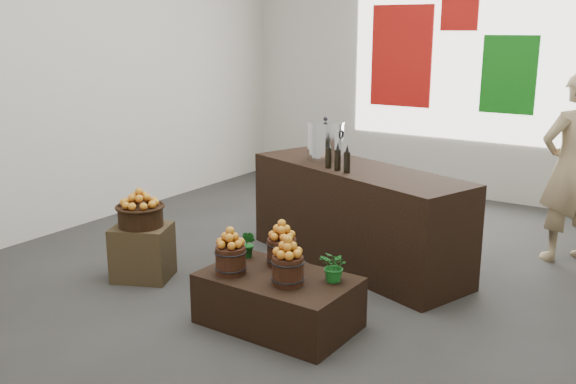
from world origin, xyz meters
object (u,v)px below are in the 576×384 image
Objects in this scene: display_table at (278,300)px; crate at (143,252)px; wicker_basket at (141,216)px; stock_pot_left at (325,142)px; counter at (357,216)px; shopper at (573,168)px.

crate is at bearing 177.24° from display_table.
display_table is at bearing -4.21° from wicker_basket.
counter is at bearing -19.21° from stock_pot_left.
wicker_basket reaches higher than crate.
wicker_basket is 0.17× the size of counter.
crate is 2.11m from stock_pot_left.
wicker_basket is at bearing -116.53° from counter.
crate is 1.39× the size of stock_pot_left.
wicker_basket is 1.99m from stock_pot_left.
crate is 1.25× the size of wicker_basket.
shopper is (2.18, 1.09, -0.21)m from stock_pot_left.
display_table is 1.60m from counter.
wicker_basket is 0.22× the size of shopper.
wicker_basket is 1.11× the size of stock_pot_left.
counter reaches higher than display_table.
shopper is (1.60, 2.82, 0.75)m from display_table.
shopper is (3.20, 2.70, 0.70)m from crate.
wicker_basket reaches higher than display_table.
shopper is at bearing 40.11° from crate.
stock_pot_left is (1.02, 1.61, 0.91)m from crate.
crate is 0.27× the size of shopper.
counter is 1.26× the size of shopper.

